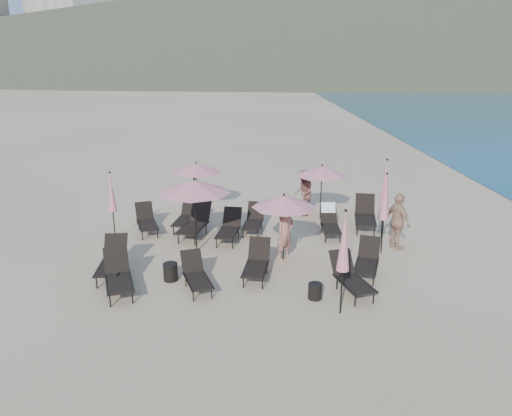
{
  "coord_description": "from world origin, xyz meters",
  "views": [
    {
      "loc": [
        -1.21,
        -12.17,
        5.89
      ],
      "look_at": [
        -0.92,
        3.5,
        1.1
      ],
      "focal_mm": 35.0,
      "sensor_mm": 36.0,
      "label": 1
    }
  ],
  "objects_px": {
    "lounger_9": "(254,220)",
    "lounger_12": "(229,227)",
    "lounger_1": "(118,275)",
    "umbrella_closed_1": "(385,183)",
    "umbrella_open_3": "(322,171)",
    "beachgoer_b": "(303,193)",
    "umbrella_open_1": "(284,201)",
    "lounger_8": "(195,222)",
    "lounger_10": "(330,222)",
    "side_table_0": "(170,272)",
    "lounger_4": "(351,276)",
    "lounger_2": "(196,274)",
    "lounger_11": "(365,215)",
    "umbrella_open_0": "(194,186)",
    "umbrella_closed_0": "(344,242)",
    "side_table_1": "(315,291)",
    "lounger_6": "(147,220)",
    "umbrella_closed_2": "(111,193)",
    "lounger_3": "(257,262)",
    "umbrella_closed_3": "(385,198)",
    "lounger_5": "(367,260)",
    "lounger_0": "(112,260)",
    "beachgoer_a": "(285,231)",
    "beachgoer_c": "(398,222)",
    "umbrella_open_2": "(196,168)",
    "lounger_7": "(187,216)"
  },
  "relations": [
    {
      "from": "lounger_6",
      "to": "lounger_12",
      "type": "height_order",
      "value": "lounger_12"
    },
    {
      "from": "beachgoer_a",
      "to": "umbrella_closed_1",
      "type": "bearing_deg",
      "value": -17.27
    },
    {
      "from": "lounger_10",
      "to": "umbrella_closed_1",
      "type": "height_order",
      "value": "umbrella_closed_1"
    },
    {
      "from": "lounger_2",
      "to": "lounger_11",
      "type": "distance_m",
      "value": 7.31
    },
    {
      "from": "umbrella_closed_3",
      "to": "lounger_9",
      "type": "bearing_deg",
      "value": 152.56
    },
    {
      "from": "lounger_12",
      "to": "beachgoer_c",
      "type": "distance_m",
      "value": 5.42
    },
    {
      "from": "lounger_6",
      "to": "umbrella_open_3",
      "type": "relative_size",
      "value": 0.81
    },
    {
      "from": "umbrella_open_3",
      "to": "beachgoer_b",
      "type": "height_order",
      "value": "umbrella_open_3"
    },
    {
      "from": "lounger_10",
      "to": "side_table_0",
      "type": "xyz_separation_m",
      "value": [
        -4.92,
        -3.54,
        -0.22
      ]
    },
    {
      "from": "umbrella_open_0",
      "to": "umbrella_open_1",
      "type": "relative_size",
      "value": 1.16
    },
    {
      "from": "lounger_11",
      "to": "umbrella_closed_2",
      "type": "bearing_deg",
      "value": -162.51
    },
    {
      "from": "umbrella_closed_2",
      "to": "lounger_5",
      "type": "bearing_deg",
      "value": -20.48
    },
    {
      "from": "lounger_2",
      "to": "lounger_12",
      "type": "distance_m",
      "value": 3.69
    },
    {
      "from": "umbrella_closed_0",
      "to": "umbrella_open_3",
      "type": "bearing_deg",
      "value": 85.72
    },
    {
      "from": "lounger_8",
      "to": "lounger_12",
      "type": "bearing_deg",
      "value": -4.71
    },
    {
      "from": "umbrella_open_1",
      "to": "umbrella_closed_2",
      "type": "bearing_deg",
      "value": 161.91
    },
    {
      "from": "side_table_1",
      "to": "lounger_6",
      "type": "bearing_deg",
      "value": 135.68
    },
    {
      "from": "umbrella_open_1",
      "to": "lounger_8",
      "type": "bearing_deg",
      "value": 143.71
    },
    {
      "from": "umbrella_open_0",
      "to": "umbrella_closed_0",
      "type": "relative_size",
      "value": 0.92
    },
    {
      "from": "lounger_6",
      "to": "umbrella_open_0",
      "type": "bearing_deg",
      "value": -62.63
    },
    {
      "from": "lounger_5",
      "to": "umbrella_closed_3",
      "type": "relative_size",
      "value": 0.66
    },
    {
      "from": "side_table_0",
      "to": "lounger_11",
      "type": "bearing_deg",
      "value": 33.94
    },
    {
      "from": "lounger_2",
      "to": "lounger_3",
      "type": "xyz_separation_m",
      "value": [
        1.61,
        0.69,
        0.03
      ]
    },
    {
      "from": "lounger_4",
      "to": "umbrella_closed_0",
      "type": "xyz_separation_m",
      "value": [
        -0.45,
        -1.12,
        1.38
      ]
    },
    {
      "from": "umbrella_closed_0",
      "to": "beachgoer_c",
      "type": "height_order",
      "value": "umbrella_closed_0"
    },
    {
      "from": "lounger_6",
      "to": "umbrella_closed_1",
      "type": "height_order",
      "value": "umbrella_closed_1"
    },
    {
      "from": "lounger_6",
      "to": "beachgoer_c",
      "type": "height_order",
      "value": "beachgoer_c"
    },
    {
      "from": "lounger_9",
      "to": "lounger_12",
      "type": "xyz_separation_m",
      "value": [
        -0.82,
        -0.83,
        0.02
      ]
    },
    {
      "from": "lounger_5",
      "to": "umbrella_closed_0",
      "type": "relative_size",
      "value": 0.65
    },
    {
      "from": "lounger_2",
      "to": "umbrella_open_3",
      "type": "relative_size",
      "value": 0.77
    },
    {
      "from": "lounger_12",
      "to": "lounger_1",
      "type": "bearing_deg",
      "value": -116.56
    },
    {
      "from": "lounger_12",
      "to": "beachgoer_b",
      "type": "relative_size",
      "value": 0.98
    },
    {
      "from": "lounger_8",
      "to": "lounger_6",
      "type": "bearing_deg",
      "value": -179.24
    },
    {
      "from": "lounger_3",
      "to": "umbrella_open_2",
      "type": "bearing_deg",
      "value": 119.7
    },
    {
      "from": "lounger_1",
      "to": "beachgoer_c",
      "type": "xyz_separation_m",
      "value": [
        8.08,
        2.86,
        0.45
      ]
    },
    {
      "from": "beachgoer_a",
      "to": "lounger_11",
      "type": "bearing_deg",
      "value": -2.58
    },
    {
      "from": "umbrella_open_3",
      "to": "umbrella_closed_1",
      "type": "distance_m",
      "value": 2.75
    },
    {
      "from": "lounger_5",
      "to": "umbrella_open_1",
      "type": "bearing_deg",
      "value": 172.47
    },
    {
      "from": "lounger_3",
      "to": "umbrella_closed_3",
      "type": "distance_m",
      "value": 4.48
    },
    {
      "from": "lounger_9",
      "to": "umbrella_closed_1",
      "type": "bearing_deg",
      "value": 0.54
    },
    {
      "from": "lounger_1",
      "to": "umbrella_closed_1",
      "type": "xyz_separation_m",
      "value": [
        7.89,
        3.88,
        1.43
      ]
    },
    {
      "from": "umbrella_closed_2",
      "to": "beachgoer_b",
      "type": "height_order",
      "value": "umbrella_closed_2"
    },
    {
      "from": "lounger_1",
      "to": "lounger_8",
      "type": "height_order",
      "value": "lounger_8"
    },
    {
      "from": "lounger_7",
      "to": "lounger_4",
      "type": "bearing_deg",
      "value": -37.74
    },
    {
      "from": "umbrella_open_0",
      "to": "side_table_0",
      "type": "relative_size",
      "value": 4.86
    },
    {
      "from": "lounger_7",
      "to": "beachgoer_c",
      "type": "relative_size",
      "value": 0.97
    },
    {
      "from": "lounger_4",
      "to": "lounger_8",
      "type": "xyz_separation_m",
      "value": [
        -4.43,
        4.3,
        0.05
      ]
    },
    {
      "from": "lounger_12",
      "to": "side_table_1",
      "type": "height_order",
      "value": "lounger_12"
    },
    {
      "from": "umbrella_open_0",
      "to": "umbrella_closed_1",
      "type": "relative_size",
      "value": 0.88
    },
    {
      "from": "lounger_0",
      "to": "lounger_9",
      "type": "distance_m",
      "value": 5.35
    }
  ]
}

